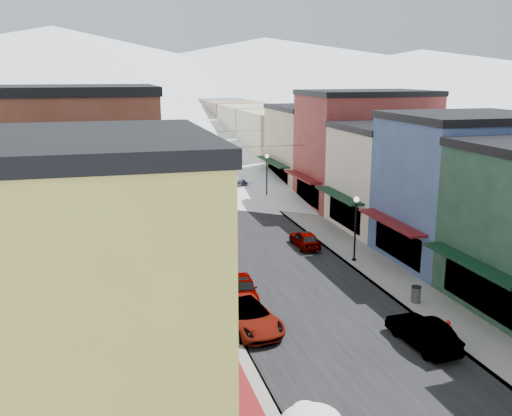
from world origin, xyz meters
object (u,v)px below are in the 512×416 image
car_dark_hatch (193,226)px  car_silver_sedan (243,288)px  car_white_suv (249,316)px  streetlamp_near (356,221)px  trash_can (416,294)px  car_green_sedan (423,332)px  fire_hydrant (448,329)px

car_dark_hatch → car_silver_sedan: bearing=-93.8°
car_white_suv → car_silver_sedan: 4.09m
car_silver_sedan → streetlamp_near: (9.30, 4.49, 2.39)m
car_silver_sedan → car_dark_hatch: (-0.68, 14.61, 0.02)m
trash_can → car_silver_sedan: bearing=160.0°
car_green_sedan → car_white_suv: bearing=-31.9°
car_silver_sedan → trash_can: bearing=-13.6°
car_white_suv → fire_hydrant: (9.50, -3.71, -0.20)m
car_white_suv → car_dark_hatch: bearing=82.1°
car_white_suv → trash_can: size_ratio=5.36×
car_white_suv → fire_hydrant: size_ratio=6.39×
fire_hydrant → trash_can: trash_can is taller
car_silver_sedan → car_green_sedan: bearing=-42.4°
car_white_suv → fire_hydrant: 10.20m
car_silver_sedan → car_green_sedan: 10.83m
car_green_sedan → streetlamp_near: (2.17, 12.65, 2.34)m
car_white_suv → trash_can: bearing=-4.7°
car_white_suv → streetlamp_near: size_ratio=1.13×
car_silver_sedan → car_dark_hatch: 14.63m
car_green_sedan → fire_hydrant: size_ratio=5.42×
car_white_suv → car_silver_sedan: car_white_suv is taller
car_green_sedan → fire_hydrant: (1.70, 0.41, -0.21)m
car_silver_sedan → car_green_sedan: (7.12, -8.15, 0.05)m
car_green_sedan → fire_hydrant: bearing=-170.5°
car_dark_hatch → fire_hydrant: size_ratio=5.21×
car_dark_hatch → streetlamp_near: size_ratio=0.92×
car_dark_hatch → trash_can: 20.76m
car_white_suv → fire_hydrant: bearing=-29.2°
car_white_suv → streetlamp_near: 13.33m
car_green_sedan → trash_can: size_ratio=4.55×
car_silver_sedan → car_dark_hatch: bearing=99.1°
car_white_suv → car_dark_hatch: 18.65m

